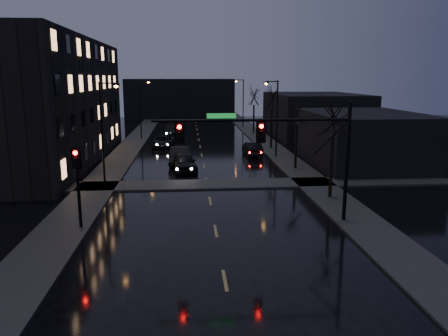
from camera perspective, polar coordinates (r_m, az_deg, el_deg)
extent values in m
plane|color=black|center=(17.05, 0.71, -17.41)|extent=(160.00, 160.00, 0.00)
cube|color=#2D2D2B|center=(50.99, -12.64, 2.16)|extent=(3.00, 140.00, 0.12)
cube|color=#2D2D2B|center=(51.46, 6.46, 2.45)|extent=(3.00, 140.00, 0.12)
cube|color=#2D2D2B|center=(34.35, -2.21, -2.15)|extent=(40.00, 3.00, 0.12)
cube|color=black|center=(47.34, -23.53, 8.00)|extent=(12.00, 30.00, 12.00)
cube|color=black|center=(44.57, 17.68, 3.71)|extent=(10.00, 14.00, 5.00)
cube|color=black|center=(65.68, 11.67, 6.88)|extent=(12.00, 18.00, 6.00)
cube|color=black|center=(92.93, -5.76, 9.04)|extent=(22.00, 10.00, 8.00)
cylinder|color=black|center=(25.92, 15.75, 0.62)|extent=(0.22, 0.22, 7.00)
cylinder|color=black|center=(24.19, 3.70, 6.25)|extent=(11.00, 0.16, 0.16)
cylinder|color=black|center=(25.35, 13.81, 3.91)|extent=(2.05, 0.10, 2.05)
cube|color=#0C591E|center=(23.98, -0.34, 6.83)|extent=(1.60, 0.04, 0.28)
cube|color=black|center=(24.01, -5.84, 4.61)|extent=(0.35, 0.28, 1.05)
sphere|color=#FF0705|center=(23.81, -5.86, 5.35)|extent=(0.22, 0.22, 0.22)
cube|color=black|center=(24.34, 4.85, 4.73)|extent=(0.35, 0.28, 1.05)
sphere|color=#FF0705|center=(24.14, 4.93, 5.46)|extent=(0.22, 0.22, 0.22)
cylinder|color=black|center=(25.33, -18.47, -2.82)|extent=(0.18, 0.18, 4.40)
cube|color=black|center=(24.95, -18.74, 1.18)|extent=(0.35, 0.28, 1.05)
sphere|color=#FF0705|center=(24.75, -18.87, 1.87)|extent=(0.22, 0.22, 0.22)
cylinder|color=black|center=(31.05, 13.82, 0.06)|extent=(0.24, 0.24, 4.40)
cylinder|color=black|center=(40.53, 9.38, 2.73)|extent=(0.24, 0.24, 4.12)
cylinder|color=black|center=(52.10, 6.20, 5.10)|extent=(0.24, 0.24, 4.68)
cylinder|color=black|center=(65.85, 3.90, 6.36)|extent=(0.24, 0.24, 4.29)
cylinder|color=black|center=(33.71, -15.62, 3.98)|extent=(0.16, 0.16, 8.00)
cylinder|color=black|center=(33.32, -14.97, 10.66)|extent=(1.20, 0.10, 0.10)
cube|color=black|center=(33.23, -13.92, 10.54)|extent=(0.50, 0.25, 0.15)
sphere|color=orange|center=(33.23, -13.91, 10.37)|extent=(0.28, 0.28, 0.28)
cylinder|color=black|center=(60.31, -10.87, 7.45)|extent=(0.16, 0.16, 8.00)
cylinder|color=black|center=(60.10, -10.44, 11.17)|extent=(1.20, 0.10, 0.10)
cube|color=black|center=(60.04, -9.86, 11.10)|extent=(0.50, 0.25, 0.15)
sphere|color=orange|center=(60.04, -9.85, 11.00)|extent=(0.28, 0.28, 0.28)
cylinder|color=black|center=(45.96, 6.92, 6.29)|extent=(0.16, 0.16, 8.00)
cylinder|color=black|center=(45.64, 6.29, 11.17)|extent=(1.20, 0.10, 0.10)
cube|color=black|center=(45.53, 5.53, 11.06)|extent=(0.50, 0.25, 0.15)
sphere|color=orange|center=(45.54, 5.53, 10.93)|extent=(0.28, 0.28, 0.28)
cylinder|color=black|center=(73.53, 2.52, 8.38)|extent=(0.16, 0.16, 8.00)
cylinder|color=black|center=(73.33, 2.07, 11.43)|extent=(1.20, 0.10, 0.10)
cube|color=black|center=(73.26, 1.59, 11.35)|extent=(0.50, 0.25, 0.15)
sphere|color=orange|center=(73.26, 1.59, 11.27)|extent=(0.28, 0.28, 0.28)
imported|color=black|center=(39.50, -5.18, 0.81)|extent=(2.51, 5.12, 1.68)
imported|color=black|center=(42.80, -5.81, 1.62)|extent=(2.06, 5.11, 1.65)
imported|color=black|center=(53.30, -7.94, 3.43)|extent=(2.80, 5.21, 1.39)
imported|color=black|center=(63.85, -6.89, 4.84)|extent=(2.56, 5.15, 1.44)
imported|color=black|center=(47.21, 3.72, 2.51)|extent=(1.75, 4.59, 1.50)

